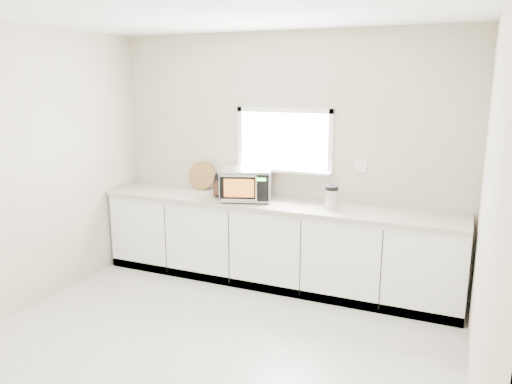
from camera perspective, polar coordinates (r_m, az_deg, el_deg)
The scene contains 8 objects.
ground at distance 4.26m, azimuth -6.82°, elevation -18.48°, with size 4.00×4.00×0.00m, color beige.
back_wall at distance 5.51m, azimuth 3.28°, elevation 4.02°, with size 4.00×0.17×2.70m.
cabinets at distance 5.47m, azimuth 2.07°, elevation -6.03°, with size 3.92×0.60×0.88m, color white.
countertop at distance 5.33m, azimuth 2.07°, elevation -1.37°, with size 3.92×0.64×0.04m, color beige.
microwave at distance 5.37m, azimuth -1.14°, elevation 0.95°, with size 0.63×0.56×0.34m.
knife_block at distance 5.55m, azimuth -4.28°, elevation 0.68°, with size 0.15×0.21×0.28m.
cutting_board at distance 5.93m, azimuth -6.19°, elevation 1.90°, with size 0.34×0.34×0.02m, color #A87641.
coffee_grinder at distance 5.09m, azimuth 8.61°, elevation -0.59°, with size 0.15×0.15×0.24m.
Camera 1 is at (1.87, -3.12, 2.20)m, focal length 35.00 mm.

